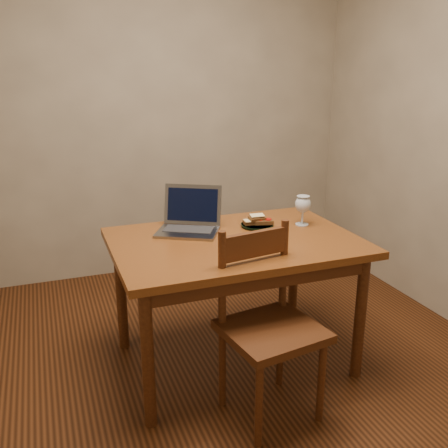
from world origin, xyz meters
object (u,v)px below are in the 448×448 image
object	(u,v)px
plate	(257,225)
milk_glass	(303,210)
table	(235,254)
laptop	(190,219)
chair	(269,318)

from	to	relation	value
plate	milk_glass	xyz separation A→B (m)	(0.26, -0.06, 0.08)
table	plate	distance (m)	0.27
milk_glass	laptop	distance (m)	0.65
plate	milk_glass	size ratio (longest dim) A/B	1.08
chair	laptop	distance (m)	0.78
chair	milk_glass	distance (m)	0.79
milk_glass	laptop	world-z (taller)	laptop
table	chair	distance (m)	0.48
laptop	chair	bearing A→B (deg)	-47.01
laptop	plate	bearing A→B (deg)	16.81
milk_glass	chair	bearing A→B (deg)	-130.04
table	milk_glass	world-z (taller)	milk_glass
milk_glass	table	bearing A→B (deg)	-168.06
chair	laptop	world-z (taller)	laptop
table	plate	xyz separation A→B (m)	(0.20, 0.16, 0.09)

